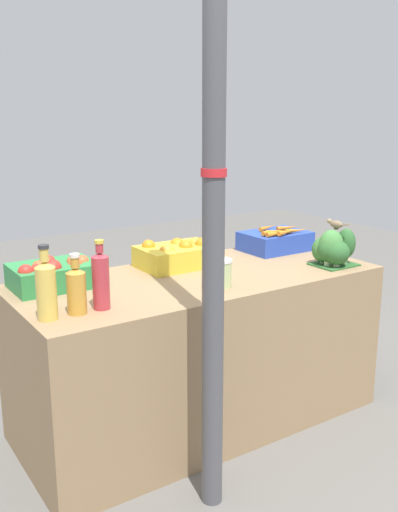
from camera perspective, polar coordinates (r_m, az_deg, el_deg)
The scene contains 12 objects.
ground_plane at distance 3.11m, azimuth -0.00°, elevation -15.93°, with size 10.00×10.00×0.00m, color #605E59.
market_table at distance 2.94m, azimuth -0.00°, elevation -9.32°, with size 1.81×0.78×0.78m, color #937551.
support_pole at distance 2.07m, azimuth 1.48°, elevation 6.46°, with size 0.10×0.10×2.56m.
apple_crate at distance 2.69m, azimuth -14.30°, elevation -1.74°, with size 0.38×0.27×0.15m.
orange_crate at distance 2.97m, azimuth -2.23°, elevation 0.16°, with size 0.38×0.27×0.15m.
carrot_crate at distance 3.35m, azimuth 7.66°, elevation 1.58°, with size 0.38×0.28×0.14m.
broccoli_pile at distance 3.05m, azimuth 13.23°, elevation 0.70°, with size 0.22×0.21×0.20m.
juice_bottle_golden at distance 2.26m, azimuth -15.04°, elevation -3.15°, with size 0.08×0.08×0.30m.
juice_bottle_amber at distance 2.30m, azimuth -12.17°, elevation -3.24°, with size 0.08×0.08×0.24m.
juice_bottle_ruby at distance 2.33m, azimuth -9.80°, elevation -2.31°, with size 0.07×0.07×0.29m.
pickle_jar at distance 2.62m, azimuth 2.20°, elevation -1.69°, with size 0.10×0.10×0.13m.
sparrow_bird at distance 3.03m, azimuth 13.51°, elevation 3.14°, with size 0.05×0.14×0.05m.
Camera 1 is at (-1.49, -2.25, 1.55)m, focal length 40.00 mm.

